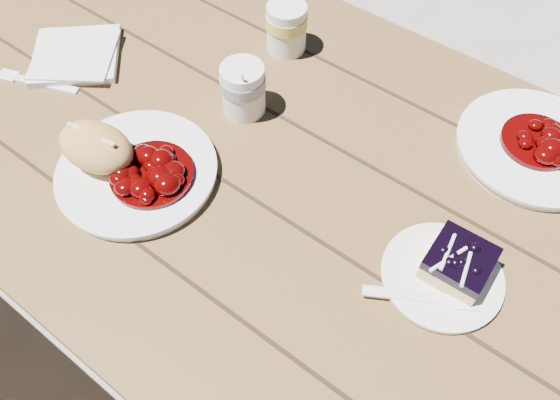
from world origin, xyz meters
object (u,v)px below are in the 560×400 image
Objects in this scene: second_cup at (287,28)px; dessert_plate at (442,276)px; main_plate at (137,172)px; blueberry_cake at (459,263)px; coffee_cup at (243,89)px; bread_roll at (96,147)px; picnic_table at (245,196)px; second_plate at (534,147)px.

dessert_plate is at bearing -29.30° from second_cup.
blueberry_cake is at bearing 16.66° from main_plate.
dessert_plate is 0.43m from coffee_cup.
coffee_cup reaches higher than dessert_plate.
main_plate is at bearing 19.98° from bread_roll.
second_cup is at bearing 102.52° from coffee_cup.
second_plate reaches higher than picnic_table.
bread_roll is 0.55m from blueberry_cake.
picnic_table is 24.22× the size of blueberry_cake.
bread_roll is 1.39× the size of coffee_cup.
bread_roll is at bearing -112.62° from coffee_cup.
blueberry_cake reaches higher than second_plate.
bread_roll is 1.39× the size of second_cup.
second_cup is at bearing 150.62° from blueberry_cake.
blueberry_cake is at bearing -1.91° from picnic_table.
main_plate is at bearing -101.04° from coffee_cup.
dessert_plate is at bearing -92.14° from second_plate.
second_plate is at bearing 87.74° from blueberry_cake.
bread_roll is 1.51× the size of blueberry_cake.
blueberry_cake is 0.28m from second_plate.
main_plate is 0.38m from second_cup.
bread_roll reaches higher than picnic_table.
blueberry_cake is at bearing -9.45° from coffee_cup.
main_plate is 0.47m from dessert_plate.
picnic_table is at bearing 176.03° from blueberry_cake.
coffee_cup reaches higher than second_plate.
coffee_cup is (-0.42, 0.09, 0.04)m from dessert_plate.
bread_roll is at bearing -98.37° from second_cup.
second_cup is (-0.07, 0.23, 0.21)m from picnic_table.
second_plate is at bearing 41.75° from main_plate.
second_cup reaches higher than blueberry_cake.
main_plate is 2.70× the size of coffee_cup.
bread_roll is at bearing -164.22° from dessert_plate.
picnic_table is 0.50m from second_plate.
second_plate is (0.47, 0.42, 0.00)m from main_plate.
dessert_plate is at bearing -11.66° from coffee_cup.
bread_roll reaches higher than blueberry_cake.
bread_roll is at bearing -160.02° from main_plate.
dessert_plate is at bearing -125.75° from blueberry_cake.
picnic_table is 0.30m from bread_roll.
blueberry_cake is 0.43m from coffee_cup.
main_plate is at bearing -165.41° from blueberry_cake.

